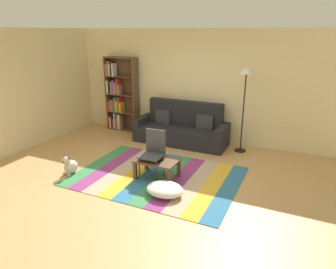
% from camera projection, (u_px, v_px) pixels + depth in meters
% --- Properties ---
extents(ground_plane, '(14.00, 14.00, 0.00)m').
position_uv_depth(ground_plane, '(152.00, 177.00, 5.78)').
color(ground_plane, tan).
extents(back_wall, '(6.80, 0.10, 2.70)m').
position_uv_depth(back_wall, '(199.00, 86.00, 7.53)').
color(back_wall, beige).
rests_on(back_wall, ground_plane).
extents(left_wall, '(0.10, 5.50, 2.70)m').
position_uv_depth(left_wall, '(40.00, 87.00, 7.34)').
color(left_wall, beige).
rests_on(left_wall, ground_plane).
extents(rug, '(3.03, 2.20, 0.01)m').
position_uv_depth(rug, '(157.00, 176.00, 5.81)').
color(rug, '#387F4C').
rests_on(rug, ground_plane).
extents(couch, '(2.26, 0.80, 1.00)m').
position_uv_depth(couch, '(182.00, 129.00, 7.50)').
color(couch, black).
rests_on(couch, ground_plane).
extents(bookshelf, '(0.90, 0.28, 1.99)m').
position_uv_depth(bookshelf, '(119.00, 97.00, 8.35)').
color(bookshelf, brown).
rests_on(bookshelf, ground_plane).
extents(coffee_table, '(0.77, 0.53, 0.37)m').
position_uv_depth(coffee_table, '(157.00, 163.00, 5.65)').
color(coffee_table, '#513826').
rests_on(coffee_table, rug).
extents(pouf, '(0.64, 0.52, 0.20)m').
position_uv_depth(pouf, '(165.00, 189.00, 5.11)').
color(pouf, white).
rests_on(pouf, rug).
extents(dog, '(0.22, 0.35, 0.40)m').
position_uv_depth(dog, '(70.00, 166.00, 5.88)').
color(dog, beige).
rests_on(dog, ground_plane).
extents(standing_lamp, '(0.32, 0.32, 1.91)m').
position_uv_depth(standing_lamp, '(246.00, 82.00, 6.54)').
color(standing_lamp, black).
rests_on(standing_lamp, ground_plane).
extents(tv_remote, '(0.07, 0.16, 0.02)m').
position_uv_depth(tv_remote, '(161.00, 161.00, 5.55)').
color(tv_remote, black).
rests_on(tv_remote, coffee_table).
extents(folding_chair, '(0.40, 0.40, 0.90)m').
position_uv_depth(folding_chair, '(154.00, 150.00, 5.68)').
color(folding_chair, '#38383D').
rests_on(folding_chair, ground_plane).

